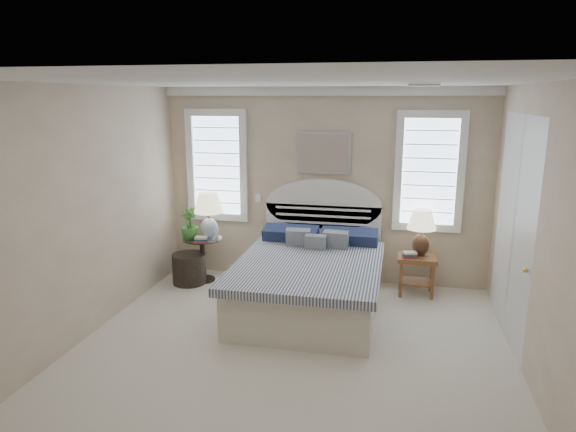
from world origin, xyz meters
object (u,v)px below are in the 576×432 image
Objects in this scene: side_table_left at (203,255)px; lamp_left at (209,211)px; bed at (311,277)px; lamp_right at (421,227)px; floor_pot at (189,269)px; nightstand_right at (417,267)px.

side_table_left is 0.95× the size of lamp_left.
bed is 1.62m from lamp_right.
side_table_left is 1.35× the size of floor_pot.
lamp_right is (2.98, 0.17, 0.52)m from side_table_left.
lamp_left is 1.07× the size of lamp_right.
bed is 1.75m from side_table_left.
bed reaches higher than floor_pot.
floor_pot is at bearing -158.22° from lamp_left.
floor_pot is (-1.81, 0.45, -0.17)m from bed.
lamp_left reaches higher than side_table_left.
bed is at bearing -151.97° from nightstand_right.
side_table_left is at bearing 160.26° from bed.
lamp_left reaches higher than lamp_right.
side_table_left is 1.03× the size of lamp_right.
lamp_right is (3.14, 0.30, 0.69)m from floor_pot.
nightstand_right is (2.95, 0.10, -0.00)m from side_table_left.
bed is 1.47m from nightstand_right.
lamp_left is (-1.53, 0.57, 0.65)m from bed.
bed is at bearing -20.29° from lamp_left.
lamp_right is at bearing 3.85° from lamp_left.
side_table_left is at bearing 41.31° from floor_pot.
side_table_left is at bearing -178.06° from nightstand_right.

